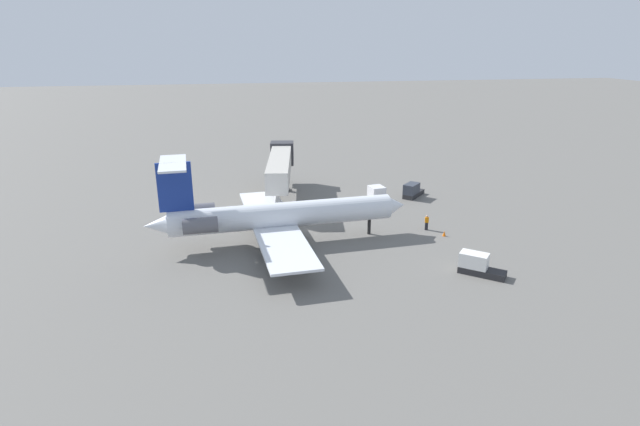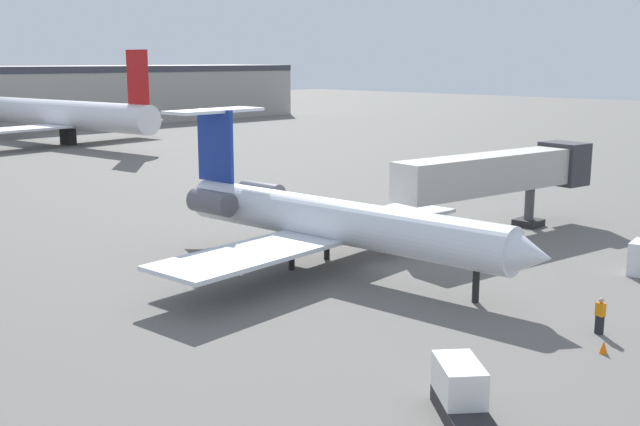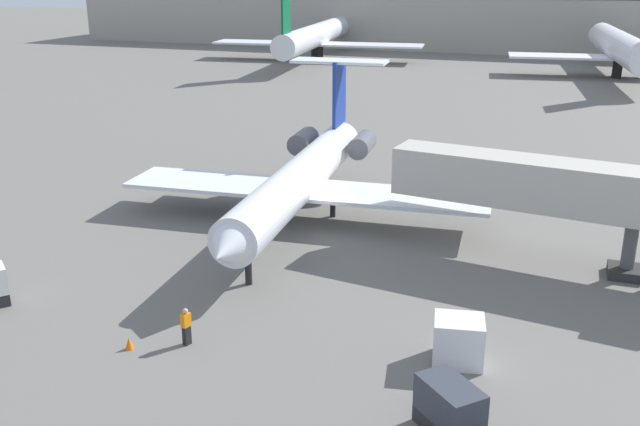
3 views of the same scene
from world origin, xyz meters
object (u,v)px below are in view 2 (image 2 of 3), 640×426
object	(u,v)px
baggage_tug_lead	(461,395)
traffic_cone_near	(604,347)
jet_bridge	(507,172)
parked_airliner_west_mid	(67,115)
regional_jet	(323,218)
ground_crew_marshaller	(600,316)

from	to	relation	value
baggage_tug_lead	traffic_cone_near	size ratio (longest dim) A/B	7.19
jet_bridge	parked_airliner_west_mid	size ratio (longest dim) A/B	0.49
regional_jet	baggage_tug_lead	xyz separation A→B (m)	(-10.54, -16.81, -2.18)
parked_airliner_west_mid	regional_jet	bearing A→B (deg)	-106.73
ground_crew_marshaller	traffic_cone_near	world-z (taller)	ground_crew_marshaller
jet_bridge	traffic_cone_near	xyz separation A→B (m)	(-17.57, -15.26, -4.01)
regional_jet	parked_airliner_west_mid	size ratio (longest dim) A/B	0.72
regional_jet	baggage_tug_lead	world-z (taller)	regional_jet
jet_bridge	ground_crew_marshaller	distance (m)	21.21
regional_jet	baggage_tug_lead	distance (m)	19.96
jet_bridge	regional_jet	bearing A→B (deg)	171.19
jet_bridge	ground_crew_marshaller	size ratio (longest dim) A/B	10.66
jet_bridge	ground_crew_marshaller	xyz separation A→B (m)	(-15.46, -14.11, -3.43)
jet_bridge	traffic_cone_near	distance (m)	23.62
regional_jet	traffic_cone_near	size ratio (longest dim) A/B	48.40
baggage_tug_lead	traffic_cone_near	world-z (taller)	baggage_tug_lead
jet_bridge	baggage_tug_lead	xyz separation A→B (m)	(-26.69, -14.30, -3.45)
ground_crew_marshaller	baggage_tug_lead	size ratio (longest dim) A/B	0.43
regional_jet	jet_bridge	distance (m)	16.39
baggage_tug_lead	ground_crew_marshaller	bearing A→B (deg)	0.98
ground_crew_marshaller	parked_airliner_west_mid	bearing A→B (deg)	76.68
regional_jet	ground_crew_marshaller	size ratio (longest dim) A/B	15.75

